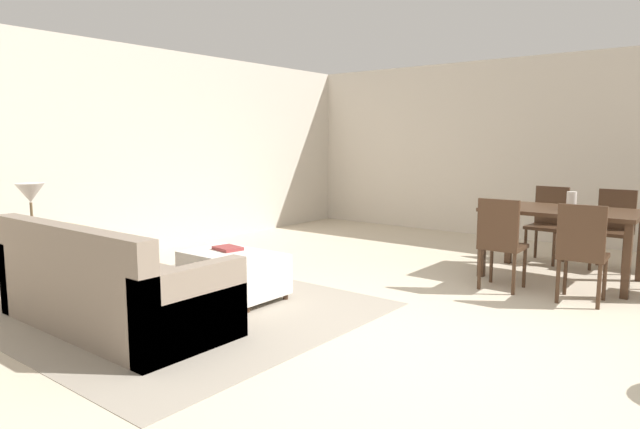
% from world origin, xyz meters
% --- Properties ---
extents(ground_plane, '(10.80, 10.80, 0.00)m').
position_xyz_m(ground_plane, '(0.00, 0.00, 0.00)').
color(ground_plane, beige).
extents(wall_back, '(9.00, 0.12, 2.70)m').
position_xyz_m(wall_back, '(0.00, 5.00, 1.35)').
color(wall_back, beige).
rests_on(wall_back, ground_plane).
extents(wall_left, '(0.12, 11.00, 2.70)m').
position_xyz_m(wall_left, '(-4.50, 0.50, 1.35)').
color(wall_left, beige).
rests_on(wall_left, ground_plane).
extents(area_rug, '(3.00, 2.80, 0.01)m').
position_xyz_m(area_rug, '(-1.97, -0.44, 0.00)').
color(area_rug, gray).
rests_on(area_rug, ground_plane).
extents(couch, '(2.07, 0.92, 0.86)m').
position_xyz_m(couch, '(-2.06, -1.05, 0.29)').
color(couch, gray).
rests_on(couch, ground_plane).
extents(ottoman_table, '(0.97, 0.60, 0.43)m').
position_xyz_m(ottoman_table, '(-1.88, 0.12, 0.25)').
color(ottoman_table, silver).
rests_on(ottoman_table, ground_plane).
extents(side_table, '(0.40, 0.40, 0.56)m').
position_xyz_m(side_table, '(-3.39, -1.02, 0.44)').
color(side_table, brown).
rests_on(side_table, ground_plane).
extents(table_lamp, '(0.26, 0.26, 0.53)m').
position_xyz_m(table_lamp, '(-3.39, -1.02, 0.97)').
color(table_lamp, brown).
rests_on(table_lamp, side_table).
extents(dining_table, '(1.52, 0.96, 0.76)m').
position_xyz_m(dining_table, '(0.35, 2.79, 0.67)').
color(dining_table, '#422B1C').
rests_on(dining_table, ground_plane).
extents(dining_chair_near_left, '(0.41, 0.41, 0.92)m').
position_xyz_m(dining_chair_near_left, '(0.00, 1.93, 0.52)').
color(dining_chair_near_left, '#422B1C').
rests_on(dining_chair_near_left, ground_plane).
extents(dining_chair_near_right, '(0.42, 0.42, 0.92)m').
position_xyz_m(dining_chair_near_right, '(0.75, 1.93, 0.52)').
color(dining_chair_near_right, '#422B1C').
rests_on(dining_chair_near_right, ground_plane).
extents(dining_chair_far_left, '(0.43, 0.43, 0.92)m').
position_xyz_m(dining_chair_far_left, '(-0.02, 3.63, 0.52)').
color(dining_chair_far_left, '#422B1C').
rests_on(dining_chair_far_left, ground_plane).
extents(dining_chair_far_right, '(0.41, 0.41, 0.92)m').
position_xyz_m(dining_chair_far_right, '(0.70, 3.66, 0.52)').
color(dining_chair_far_right, '#422B1C').
rests_on(dining_chair_far_right, ground_plane).
extents(vase_centerpiece, '(0.10, 0.10, 0.19)m').
position_xyz_m(vase_centerpiece, '(0.43, 2.80, 0.85)').
color(vase_centerpiece, silver).
rests_on(vase_centerpiece, dining_table).
extents(book_on_ottoman, '(0.29, 0.24, 0.03)m').
position_xyz_m(book_on_ottoman, '(-2.02, 0.18, 0.45)').
color(book_on_ottoman, maroon).
rests_on(book_on_ottoman, ottoman_table).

